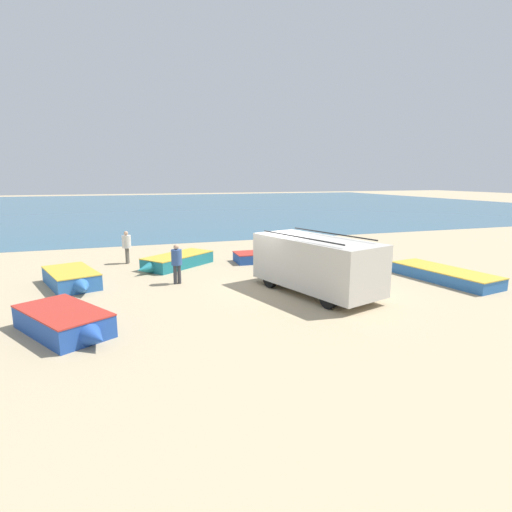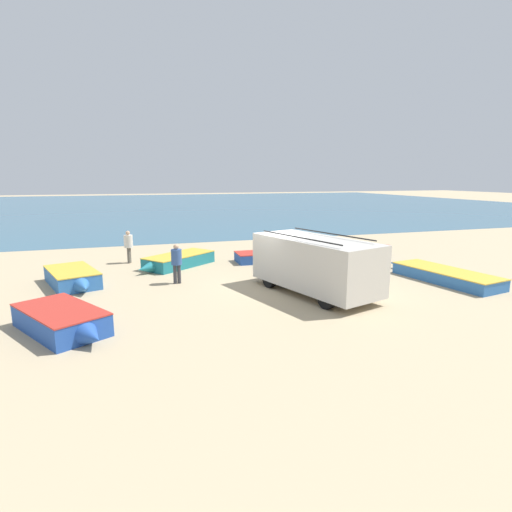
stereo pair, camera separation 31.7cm
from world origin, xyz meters
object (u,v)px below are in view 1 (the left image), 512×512
at_px(parked_van, 315,263).
at_px(fishing_rowboat_4, 65,322).
at_px(fishing_rowboat_1, 365,253).
at_px(fishing_rowboat_5, 176,261).
at_px(fishing_rowboat_0, 269,256).
at_px(fishing_rowboat_3, 72,278).
at_px(fisherman_0, 127,244).
at_px(fishing_rowboat_2, 442,274).
at_px(fisherman_1, 177,260).

bearing_deg(parked_van, fishing_rowboat_4, 82.37).
distance_m(fishing_rowboat_1, fishing_rowboat_5, 10.23).
bearing_deg(fishing_rowboat_0, parked_van, -92.50).
height_order(fishing_rowboat_0, fishing_rowboat_3, fishing_rowboat_3).
distance_m(parked_van, fisherman_0, 10.49).
distance_m(fishing_rowboat_2, fishing_rowboat_4, 14.92).
bearing_deg(fishing_rowboat_1, fishing_rowboat_0, -47.88).
height_order(fishing_rowboat_3, fisherman_1, fisherman_1).
height_order(fishing_rowboat_5, fisherman_0, fisherman_0).
bearing_deg(fisherman_1, fishing_rowboat_2, 71.37).
distance_m(parked_van, fishing_rowboat_0, 6.30).
distance_m(fishing_rowboat_0, fishing_rowboat_2, 8.46).
xyz_separation_m(fishing_rowboat_0, fisherman_0, (-7.22, 1.77, 0.76)).
bearing_deg(fishing_rowboat_1, fishing_rowboat_4, -11.54).
xyz_separation_m(fishing_rowboat_1, fishing_rowboat_5, (-10.15, 1.23, 0.00)).
height_order(fishing_rowboat_1, fishing_rowboat_3, fishing_rowboat_3).
height_order(fishing_rowboat_4, fisherman_0, fisherman_0).
bearing_deg(fishing_rowboat_0, fisherman_0, 167.60).
bearing_deg(fishing_rowboat_2, fisherman_0, 48.62).
bearing_deg(fishing_rowboat_5, fishing_rowboat_4, 23.88).
bearing_deg(fishing_rowboat_1, fishing_rowboat_5, -43.03).
distance_m(fishing_rowboat_3, fisherman_1, 4.34).
xyz_separation_m(parked_van, fisherman_0, (-6.80, 7.98, -0.18)).
xyz_separation_m(parked_van, fishing_rowboat_5, (-4.49, 6.35, -0.89)).
bearing_deg(fishing_rowboat_2, fisherman_1, 64.82).
bearing_deg(fishing_rowboat_4, fisherman_1, 108.27).
relative_size(fishing_rowboat_0, fishing_rowboat_3, 1.07).
bearing_deg(fishing_rowboat_1, fishing_rowboat_2, 59.78).
bearing_deg(fishing_rowboat_5, fishing_rowboat_0, 140.45).
relative_size(fishing_rowboat_1, fisherman_0, 2.31).
relative_size(parked_van, fishing_rowboat_1, 1.47).
xyz_separation_m(fishing_rowboat_0, fishing_rowboat_1, (5.24, -1.09, 0.04)).
bearing_deg(parked_van, fishing_rowboat_5, 18.23).
relative_size(fishing_rowboat_1, fishing_rowboat_4, 1.03).
relative_size(fishing_rowboat_0, fishing_rowboat_4, 1.10).
bearing_deg(fisherman_1, fishing_rowboat_5, 170.00).
relative_size(fishing_rowboat_0, fisherman_1, 2.48).
xyz_separation_m(fishing_rowboat_1, fishing_rowboat_3, (-14.71, -1.10, 0.03)).
relative_size(fishing_rowboat_3, fisherman_1, 2.33).
height_order(fishing_rowboat_4, fisherman_1, fisherman_1).
distance_m(fishing_rowboat_1, fishing_rowboat_4, 15.75).
relative_size(fishing_rowboat_1, fishing_rowboat_2, 0.70).
distance_m(fishing_rowboat_2, fishing_rowboat_3, 15.76).
bearing_deg(fishing_rowboat_4, fishing_rowboat_3, 152.52).
bearing_deg(fishing_rowboat_5, fisherman_1, 45.40).
bearing_deg(fisherman_0, fishing_rowboat_2, 163.12).
distance_m(fishing_rowboat_3, fishing_rowboat_4, 5.47).
distance_m(fishing_rowboat_3, fishing_rowboat_5, 5.12).
bearing_deg(parked_van, fishing_rowboat_3, 49.00).
distance_m(fishing_rowboat_4, fisherman_1, 5.90).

